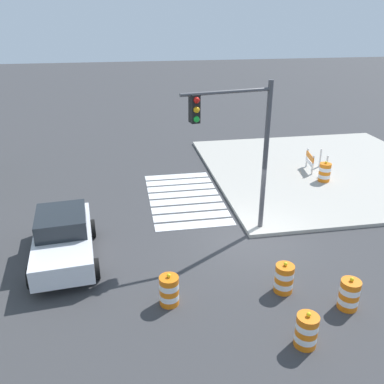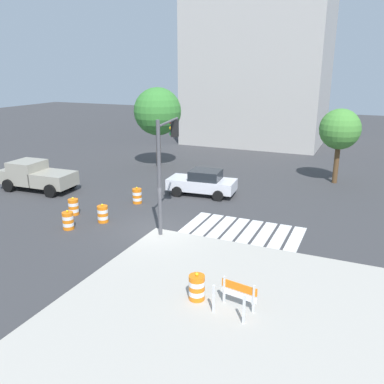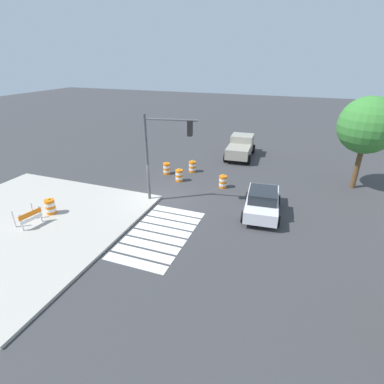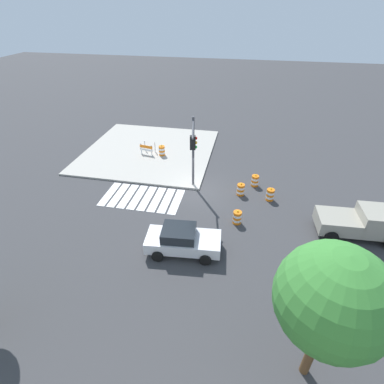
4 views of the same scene
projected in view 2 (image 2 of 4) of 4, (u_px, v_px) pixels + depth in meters
ground_plane at (156, 231)px, 20.36m from camera, size 120.00×120.00×0.00m
sidewalk_corner at (231, 325)px, 12.78m from camera, size 12.00×12.00×0.15m
crosswalk_stripes at (243, 230)px, 20.38m from camera, size 5.85×3.20×0.02m
sports_car at (203, 182)px, 25.93m from camera, size 4.44×2.43×1.63m
pickup_truck at (35, 176)px, 26.94m from camera, size 5.24×2.55×1.92m
traffic_barrel_near_corner at (137, 196)px, 24.39m from camera, size 0.56×0.56×1.02m
traffic_barrel_crosswalk_end at (68, 221)px, 20.47m from camera, size 0.56×0.56×1.02m
traffic_barrel_median_near at (103, 214)px, 21.40m from camera, size 0.56×0.56×1.02m
traffic_barrel_median_far at (74, 207)px, 22.47m from camera, size 0.56×0.56×1.02m
traffic_barrel_on_sidewalk at (197, 287)px, 13.98m from camera, size 0.56×0.56×1.02m
construction_barricade at (237, 294)px, 13.33m from camera, size 1.35×0.98×1.00m
traffic_light_pole at (166, 153)px, 19.51m from camera, size 0.87×3.25×5.50m
street_tree_streetside_near at (340, 130)px, 27.72m from camera, size 2.79×2.79×5.22m
street_tree_streetside_mid at (158, 112)px, 32.19m from camera, size 3.78×3.78×6.40m
office_building_far at (260, 40)px, 41.65m from camera, size 14.02×10.02×21.10m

